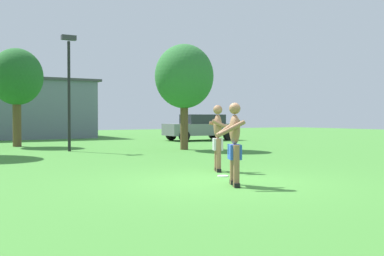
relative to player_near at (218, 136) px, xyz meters
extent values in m
plane|color=#428433|center=(-1.11, -1.75, -0.92)|extent=(80.00, 80.00, 0.00)
cube|color=black|center=(0.06, 0.15, -0.88)|extent=(0.21, 0.28, 0.09)
cylinder|color=#936647|center=(0.06, 0.15, -0.49)|extent=(0.13, 0.13, 0.87)
cube|color=black|center=(-0.08, -0.14, -0.88)|extent=(0.21, 0.28, 0.09)
cylinder|color=#936647|center=(-0.08, -0.14, -0.49)|extent=(0.13, 0.13, 0.87)
cube|color=#B7B7BC|center=(-0.01, 0.00, -0.21)|extent=(0.37, 0.42, 0.31)
ellipsoid|color=#936647|center=(-0.01, 0.00, 0.26)|extent=(0.34, 0.39, 0.63)
cylinder|color=#936647|center=(0.18, 0.16, 0.29)|extent=(0.58, 0.35, 0.21)
cylinder|color=#936647|center=(-0.02, -0.24, 0.29)|extent=(0.55, 0.36, 0.33)
sphere|color=#936647|center=(-0.01, 0.00, 0.70)|extent=(0.24, 0.24, 0.24)
cube|color=black|center=(-1.22, -2.47, -0.88)|extent=(0.21, 0.28, 0.09)
cylinder|color=#936647|center=(-1.22, -2.47, -0.49)|extent=(0.13, 0.13, 0.86)
cube|color=black|center=(-1.04, -2.11, -0.88)|extent=(0.21, 0.28, 0.09)
cylinder|color=#936647|center=(-1.04, -2.11, -0.49)|extent=(0.13, 0.13, 0.86)
cube|color=blue|center=(-1.13, -2.29, -0.22)|extent=(0.38, 0.45, 0.31)
ellipsoid|color=#936647|center=(-1.13, -2.29, 0.25)|extent=(0.36, 0.43, 0.62)
cylinder|color=#936647|center=(-1.32, -2.46, 0.28)|extent=(0.57, 0.27, 0.34)
cylinder|color=#936647|center=(-1.11, -2.03, 0.28)|extent=(0.54, 0.24, 0.41)
sphere|color=#936647|center=(-1.13, -2.29, 0.68)|extent=(0.24, 0.24, 0.24)
cylinder|color=white|center=(-0.50, -0.94, -0.91)|extent=(0.26, 0.26, 0.03)
cube|color=slate|center=(8.05, 13.93, -0.25)|extent=(4.39, 2.02, 0.70)
cube|color=#282D33|center=(8.25, 13.92, 0.38)|extent=(2.49, 1.71, 0.56)
cylinder|color=black|center=(6.50, 13.11, -0.60)|extent=(0.65, 0.25, 0.64)
cylinder|color=black|center=(6.60, 14.91, -0.60)|extent=(0.65, 0.25, 0.64)
cylinder|color=black|center=(9.51, 12.95, -0.60)|extent=(0.65, 0.25, 0.64)
cylinder|color=black|center=(9.60, 14.75, -0.60)|extent=(0.65, 0.25, 0.64)
cylinder|color=black|center=(-1.36, 9.03, 1.36)|extent=(0.12, 0.12, 4.56)
cube|color=#333338|center=(-1.36, 9.03, 3.79)|extent=(0.60, 0.24, 0.20)
cylinder|color=brown|center=(3.26, 7.46, 0.19)|extent=(0.34, 0.34, 2.23)
ellipsoid|color=#2D7033|center=(3.26, 7.46, 2.29)|extent=(2.57, 2.57, 2.80)
cylinder|color=brown|center=(-2.65, 13.38, 0.29)|extent=(0.40, 0.40, 2.42)
ellipsoid|color=#236028|center=(-2.65, 13.38, 2.45)|extent=(2.49, 2.49, 2.73)
camera|label=1|loc=(-6.78, -10.03, 0.51)|focal=43.16mm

